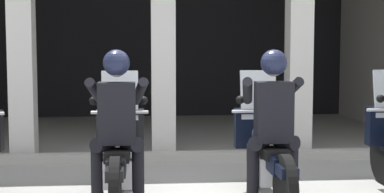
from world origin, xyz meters
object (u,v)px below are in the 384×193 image
motorcycle_center_left (119,155)px  motorcycle_center_right (266,153)px  police_officer_center_left (117,116)px  police_officer_center_right (273,115)px

motorcycle_center_left → motorcycle_center_right: (1.54, -0.03, 0.00)m
motorcycle_center_left → police_officer_center_left: size_ratio=1.29×
police_officer_center_left → motorcycle_center_right: police_officer_center_left is taller
motorcycle_center_left → police_officer_center_left: 0.52m
motorcycle_center_left → police_officer_center_right: bearing=-9.3°
motorcycle_center_left → motorcycle_center_right: 1.54m
police_officer_center_right → motorcycle_center_left: bearing=166.0°
police_officer_center_left → motorcycle_center_right: bearing=11.6°
police_officer_center_left → police_officer_center_right: bearing=1.1°
police_officer_center_right → motorcycle_center_right: bearing=87.3°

